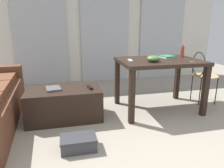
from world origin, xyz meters
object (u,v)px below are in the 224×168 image
at_px(coffee_table, 64,104).
at_px(bowl, 153,59).
at_px(tv_remote_on_table, 130,60).
at_px(tv_remote_primary, 90,87).
at_px(scissors, 189,62).
at_px(shoebox, 79,143).
at_px(magazine, 53,89).
at_px(wire_chair, 202,72).
at_px(book_stack, 167,57).
at_px(craft_table, 159,67).
at_px(bottle_near, 182,52).

distance_m(coffee_table, bowl, 1.37).
relative_size(coffee_table, tv_remote_on_table, 5.89).
bearing_deg(tv_remote_primary, bowl, -14.37).
xyz_separation_m(scissors, tv_remote_primary, (-1.34, 0.22, -0.34)).
bearing_deg(shoebox, coffee_table, 98.97).
bearing_deg(magazine, tv_remote_primary, -16.48).
bearing_deg(tv_remote_on_table, wire_chair, 10.77).
distance_m(bowl, tv_remote_on_table, 0.32).
distance_m(bowl, book_stack, 0.48).
xyz_separation_m(bowl, magazine, (-1.35, 0.14, -0.38)).
bearing_deg(craft_table, scissors, -43.51).
height_order(craft_table, book_stack, book_stack).
relative_size(coffee_table, bottle_near, 5.14).
bearing_deg(scissors, tv_remote_on_table, 160.65).
distance_m(coffee_table, craft_table, 1.46).
relative_size(wire_chair, bottle_near, 4.42).
relative_size(wire_chair, tv_remote_on_table, 5.07).
bearing_deg(book_stack, scissors, -76.24).
bearing_deg(shoebox, wire_chair, 24.22).
xyz_separation_m(book_stack, tv_remote_primary, (-1.23, -0.23, -0.35)).
height_order(craft_table, shoebox, craft_table).
height_order(bottle_near, tv_remote_on_table, bottle_near).
xyz_separation_m(book_stack, magazine, (-1.71, -0.17, -0.35)).
bearing_deg(bottle_near, tv_remote_primary, -171.65).
bearing_deg(bottle_near, wire_chair, -6.09).
distance_m(scissors, magazine, 1.87).
relative_size(wire_chair, scissors, 7.53).
bearing_deg(tv_remote_primary, coffee_table, 163.72).
bearing_deg(magazine, wire_chair, -6.60).
bearing_deg(bowl, shoebox, -148.48).
bearing_deg(magazine, book_stack, -3.89).
distance_m(craft_table, tv_remote_on_table, 0.47).
distance_m(wire_chair, tv_remote_primary, 1.86).
bearing_deg(craft_table, tv_remote_primary, -176.20).
height_order(wire_chair, book_stack, wire_chair).
xyz_separation_m(wire_chair, tv_remote_on_table, (-1.27, -0.13, 0.25)).
distance_m(bowl, shoebox, 1.48).
distance_m(craft_table, shoebox, 1.62).
height_order(bottle_near, shoebox, bottle_near).
distance_m(wire_chair, book_stack, 0.68).
height_order(craft_table, magazine, craft_table).
bearing_deg(scissors, bottle_near, 71.26).
height_order(craft_table, bowl, bowl).
distance_m(bottle_near, magazine, 2.02).
bearing_deg(scissors, craft_table, 136.49).
bearing_deg(bottle_near, shoebox, -150.36).
xyz_separation_m(tv_remote_on_table, scissors, (0.76, -0.27, -0.01)).
distance_m(wire_chair, magazine, 2.34).
bearing_deg(craft_table, bowl, -137.67).
relative_size(craft_table, magazine, 4.86).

